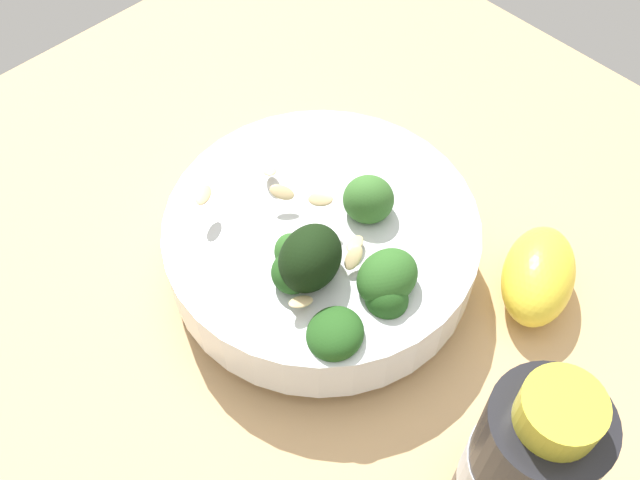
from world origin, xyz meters
TOP-DOWN VIEW (x-y plane):
  - ground_plane at (0.00, 0.00)cm, footprint 71.26×71.26cm
  - bowl_of_broccoli at (0.35, 1.65)cm, footprint 22.42×22.42cm
  - lemon_wedge at (-9.71, 13.75)cm, footprint 9.74×8.29cm
  - bottle_short at (4.01, 21.60)cm, footprint 6.58×6.58cm

SIDE VIEW (x-z plane):
  - ground_plane at x=0.00cm, z-range -3.83..0.00cm
  - lemon_wedge at x=-9.71cm, z-range 0.00..5.02cm
  - bowl_of_broccoli at x=0.35cm, z-range -1.31..9.27cm
  - bottle_short at x=4.01cm, z-range -0.97..14.09cm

